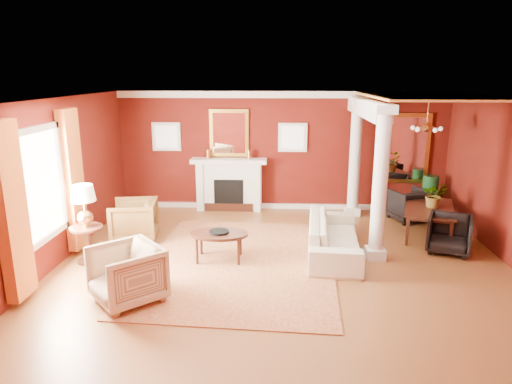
{
  "coord_description": "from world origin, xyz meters",
  "views": [
    {
      "loc": [
        -0.13,
        -7.62,
        3.3
      ],
      "look_at": [
        -0.51,
        0.65,
        1.15
      ],
      "focal_mm": 32.0,
      "sensor_mm": 36.0,
      "label": 1
    }
  ],
  "objects_px": {
    "sofa": "(334,230)",
    "dining_table": "(431,213)",
    "coffee_table": "(219,235)",
    "side_table": "(85,211)",
    "armchair_leopard": "(134,218)",
    "armchair_stripe": "(126,272)"
  },
  "relations": [
    {
      "from": "sofa",
      "to": "dining_table",
      "type": "relative_size",
      "value": 1.37
    },
    {
      "from": "coffee_table",
      "to": "side_table",
      "type": "relative_size",
      "value": 0.74
    },
    {
      "from": "armchair_leopard",
      "to": "armchair_stripe",
      "type": "relative_size",
      "value": 0.95
    },
    {
      "from": "coffee_table",
      "to": "dining_table",
      "type": "height_order",
      "value": "dining_table"
    },
    {
      "from": "coffee_table",
      "to": "side_table",
      "type": "distance_m",
      "value": 2.4
    },
    {
      "from": "side_table",
      "to": "sofa",
      "type": "bearing_deg",
      "value": 7.59
    },
    {
      "from": "side_table",
      "to": "dining_table",
      "type": "distance_m",
      "value": 6.83
    },
    {
      "from": "sofa",
      "to": "side_table",
      "type": "bearing_deg",
      "value": 102.31
    },
    {
      "from": "sofa",
      "to": "armchair_leopard",
      "type": "distance_m",
      "value": 4.03
    },
    {
      "from": "coffee_table",
      "to": "side_table",
      "type": "bearing_deg",
      "value": -175.75
    },
    {
      "from": "armchair_leopard",
      "to": "dining_table",
      "type": "height_order",
      "value": "dining_table"
    },
    {
      "from": "armchair_stripe",
      "to": "dining_table",
      "type": "relative_size",
      "value": 0.55
    },
    {
      "from": "dining_table",
      "to": "sofa",
      "type": "bearing_deg",
      "value": 134.06
    },
    {
      "from": "armchair_leopard",
      "to": "coffee_table",
      "type": "distance_m",
      "value": 2.13
    },
    {
      "from": "side_table",
      "to": "dining_table",
      "type": "xyz_separation_m",
      "value": [
        6.59,
        1.71,
        -0.47
      ]
    },
    {
      "from": "armchair_leopard",
      "to": "coffee_table",
      "type": "xyz_separation_m",
      "value": [
        1.87,
        -1.02,
        0.03
      ]
    },
    {
      "from": "armchair_stripe",
      "to": "sofa",
      "type": "bearing_deg",
      "value": 80.04
    },
    {
      "from": "armchair_leopard",
      "to": "armchair_stripe",
      "type": "xyz_separation_m",
      "value": [
        0.7,
        -2.61,
        0.02
      ]
    },
    {
      "from": "sofa",
      "to": "coffee_table",
      "type": "bearing_deg",
      "value": 105.96
    },
    {
      "from": "armchair_leopard",
      "to": "side_table",
      "type": "distance_m",
      "value": 1.38
    },
    {
      "from": "sofa",
      "to": "armchair_stripe",
      "type": "height_order",
      "value": "armchair_stripe"
    },
    {
      "from": "coffee_table",
      "to": "dining_table",
      "type": "distance_m",
      "value": 4.51
    }
  ]
}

